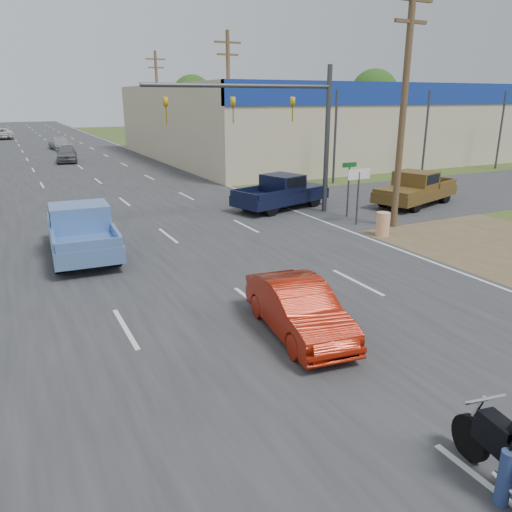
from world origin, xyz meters
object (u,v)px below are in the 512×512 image
distant_car_grey (67,154)px  distant_car_silver (60,143)px  blue_pickup (81,229)px  brown_pickup (415,189)px  red_convertible (299,309)px  distant_car_white (2,134)px  navy_pickup (283,191)px

distant_car_grey → distant_car_silver: bearing=93.8°
blue_pickup → distant_car_grey: size_ratio=1.37×
brown_pickup → distant_car_silver: size_ratio=1.25×
red_convertible → distant_car_white: 69.85m
red_convertible → distant_car_grey: 38.28m
red_convertible → blue_pickup: blue_pickup is taller
red_convertible → blue_pickup: 9.87m
blue_pickup → brown_pickup: blue_pickup is taller
blue_pickup → distant_car_white: bearing=94.7°
navy_pickup → distant_car_white: size_ratio=1.08×
brown_pickup → distant_car_grey: (-14.08, 28.06, -0.20)m
navy_pickup → distant_car_grey: (-7.48, 25.52, -0.17)m
red_convertible → brown_pickup: bearing=44.2°
navy_pickup → distant_car_grey: 26.59m
brown_pickup → distant_car_grey: bearing=8.5°
blue_pickup → navy_pickup: bearing=22.0°
red_convertible → distant_car_silver: bearing=96.8°
brown_pickup → navy_pickup: bearing=50.8°
distant_car_grey → distant_car_silver: distant_car_grey is taller
red_convertible → distant_car_silver: (0.22, 50.58, 0.02)m
brown_pickup → distant_car_silver: (-13.25, 40.37, -0.24)m
red_convertible → distant_car_grey: (-0.61, 38.27, 0.06)m
distant_car_grey → blue_pickup: bearing=-88.3°
red_convertible → blue_pickup: size_ratio=0.69×
red_convertible → brown_pickup: size_ratio=0.68×
blue_pickup → distant_car_grey: (3.04, 29.10, -0.23)m
red_convertible → distant_car_grey: distant_car_grey is taller
blue_pickup → distant_car_white: 60.50m
navy_pickup → brown_pickup: brown_pickup is taller
distant_car_silver → red_convertible: bearing=-95.9°
navy_pickup → distant_car_silver: size_ratio=1.21×
red_convertible → navy_pickup: navy_pickup is taller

